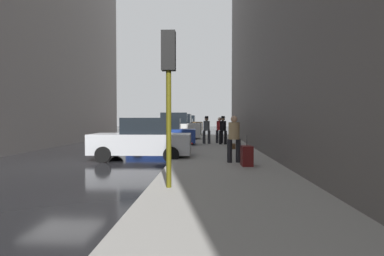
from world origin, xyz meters
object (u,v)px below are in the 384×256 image
at_px(parked_bronze_suv, 186,124).
at_px(parked_black_suv, 179,126).
at_px(fire_hydrant, 189,143).
at_px(traffic_light, 169,75).
at_px(rolling_suitcase, 247,156).
at_px(pedestrian_in_tan_coat, 234,136).
at_px(pedestrian_in_red_jacket, 220,129).
at_px(pedestrian_with_fedora, 223,129).
at_px(parked_white_van, 172,128).
at_px(parked_blue_sedan, 163,133).
at_px(parked_red_hatchback, 183,127).
at_px(duffel_bag, 232,146).
at_px(parked_silver_sedan, 143,140).
at_px(pedestrian_with_beanie, 207,128).

bearing_deg(parked_bronze_suv, parked_black_suv, -90.00).
bearing_deg(fire_hydrant, parked_black_suv, 97.24).
xyz_separation_m(traffic_light, rolling_suitcase, (2.25, 3.31, -2.27)).
relative_size(pedestrian_in_tan_coat, pedestrian_in_red_jacket, 1.00).
relative_size(pedestrian_with_fedora, rolling_suitcase, 1.71).
relative_size(traffic_light, rolling_suitcase, 3.46).
bearing_deg(pedestrian_in_tan_coat, parked_white_van, 106.01).
distance_m(parked_blue_sedan, parked_red_hatchback, 16.73).
height_order(parked_white_van, traffic_light, traffic_light).
relative_size(parked_black_suv, duffel_bag, 10.61).
bearing_deg(duffel_bag, parked_bronze_suv, 99.46).
height_order(parked_black_suv, pedestrian_in_tan_coat, parked_black_suv).
height_order(fire_hydrant, traffic_light, traffic_light).
xyz_separation_m(parked_red_hatchback, rolling_suitcase, (4.10, -25.23, -0.36)).
distance_m(parked_white_van, duffel_bag, 8.95).
bearing_deg(pedestrian_with_fedora, rolling_suitcase, -87.90).
distance_m(parked_red_hatchback, pedestrian_in_red_jacket, 15.94).
relative_size(parked_blue_sedan, parked_red_hatchback, 1.00).
height_order(parked_bronze_suv, pedestrian_in_tan_coat, parked_bronze_suv).
xyz_separation_m(traffic_light, pedestrian_with_fedora, (1.93, 11.97, -1.62)).
bearing_deg(parked_bronze_suv, rolling_suitcase, -82.36).
relative_size(parked_blue_sedan, parked_white_van, 0.91).
xyz_separation_m(parked_blue_sedan, duffel_bag, (4.12, -2.62, -0.56)).
bearing_deg(traffic_light, pedestrian_in_red_jacket, 82.28).
distance_m(fire_hydrant, pedestrian_with_fedora, 3.77).
bearing_deg(parked_silver_sedan, traffic_light, -72.28).
height_order(parked_black_suv, fire_hydrant, parked_black_suv).
bearing_deg(pedestrian_with_beanie, parked_blue_sedan, -167.43).
relative_size(pedestrian_with_fedora, pedestrian_in_red_jacket, 1.04).
bearing_deg(fire_hydrant, pedestrian_with_beanie, 75.19).
height_order(parked_black_suv, pedestrian_with_beanie, parked_black_suv).
bearing_deg(parked_white_van, duffel_bag, -62.53).
height_order(parked_blue_sedan, traffic_light, traffic_light).
bearing_deg(rolling_suitcase, parked_blue_sedan, 115.75).
relative_size(parked_black_suv, pedestrian_in_tan_coat, 2.73).
bearing_deg(rolling_suitcase, duffel_bag, 89.84).
distance_m(parked_white_van, parked_black_suv, 5.93).
xyz_separation_m(fire_hydrant, pedestrian_in_tan_coat, (1.93, -4.75, 0.61)).
relative_size(parked_bronze_suv, pedestrian_with_beanie, 2.62).
bearing_deg(traffic_light, pedestrian_in_tan_coat, 65.21).
xyz_separation_m(parked_red_hatchback, parked_bronze_suv, (-0.00, 5.35, 0.18)).
relative_size(parked_bronze_suv, pedestrian_in_tan_coat, 2.72).
height_order(parked_silver_sedan, rolling_suitcase, parked_silver_sedan).
xyz_separation_m(traffic_light, pedestrian_with_beanie, (0.90, 12.42, -1.62)).
relative_size(parked_bronze_suv, pedestrian_with_fedora, 2.62).
distance_m(parked_silver_sedan, parked_black_suv, 17.24).
xyz_separation_m(parked_bronze_suv, traffic_light, (1.85, -33.88, 1.73)).
relative_size(parked_black_suv, pedestrian_with_fedora, 2.63).
xyz_separation_m(parked_black_suv, parked_bronze_suv, (0.00, 10.84, 0.00)).
bearing_deg(pedestrian_in_red_jacket, parked_white_van, 131.46).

